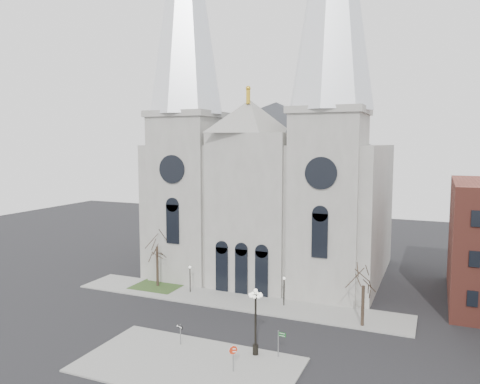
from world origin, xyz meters
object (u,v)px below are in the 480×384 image
at_px(globe_lamp, 256,313).
at_px(street_name_sign, 279,342).
at_px(one_way_sign, 180,331).
at_px(stop_sign, 233,352).

xyz_separation_m(globe_lamp, street_name_sign, (2.03, 0.35, -2.31)).
bearing_deg(globe_lamp, one_way_sign, -173.66).
distance_m(one_way_sign, street_name_sign, 9.08).
bearing_deg(one_way_sign, street_name_sign, 31.75).
bearing_deg(stop_sign, one_way_sign, 133.08).
xyz_separation_m(stop_sign, globe_lamp, (0.55, 3.49, 2.10)).
bearing_deg(one_way_sign, stop_sign, 1.77).
bearing_deg(stop_sign, globe_lamp, 56.92).
distance_m(stop_sign, one_way_sign, 6.98).
distance_m(stop_sign, globe_lamp, 4.11).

